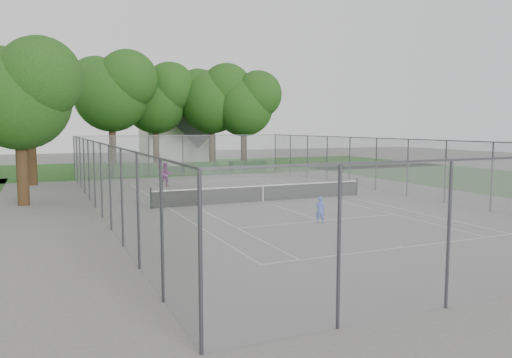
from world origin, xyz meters
name	(u,v)px	position (x,y,z in m)	size (l,w,h in m)	color
ground	(263,202)	(0.00, 0.00, 0.00)	(120.00, 120.00, 0.00)	#62605E
grass_far	(160,168)	(0.00, 26.00, 0.00)	(60.00, 20.00, 0.00)	#1B4714
court_markings	(263,201)	(0.00, 0.00, 0.01)	(11.03, 23.83, 0.01)	beige
tennis_net	(263,193)	(0.00, 0.00, 0.51)	(12.87, 0.10, 1.10)	black
perimeter_fence	(263,170)	(0.00, 0.00, 1.81)	(18.08, 34.08, 3.52)	#38383D
tree_far_left	(112,89)	(-5.12, 22.42, 7.75)	(7.85, 7.17, 11.28)	#362313
tree_far_midleft	(156,96)	(-0.54, 24.73, 7.33)	(7.42, 6.77, 10.66)	#362313
tree_far_midright	(213,97)	(4.84, 23.04, 7.29)	(7.38, 6.74, 10.61)	#362313
tree_far_right	(245,102)	(7.61, 21.21, 6.76)	(6.84, 6.25, 9.83)	#362313
tree_side_back	(30,92)	(-11.98, 14.08, 6.73)	(6.81, 6.22, 9.80)	#362313
tree_side_front	(20,91)	(-12.39, 3.92, 6.16)	(6.24, 5.70, 8.97)	#362313
hedge_left	(132,170)	(-4.26, 18.08, 0.52)	(4.17, 1.25, 1.04)	#184A18
hedge_mid	(200,168)	(1.97, 18.25, 0.50)	(3.21, 0.92, 1.01)	#184A18
hedge_right	(248,166)	(6.55, 17.91, 0.51)	(3.37, 1.24, 1.01)	#184A18
house	(176,132)	(2.81, 30.23, 3.68)	(7.34, 5.69, 9.14)	beige
girl_player	(320,210)	(-0.35, -6.85, 0.60)	(0.44, 0.29, 1.20)	blue
woman_player	(166,175)	(-3.36, 9.28, 0.86)	(0.83, 0.65, 1.71)	#7F2A71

